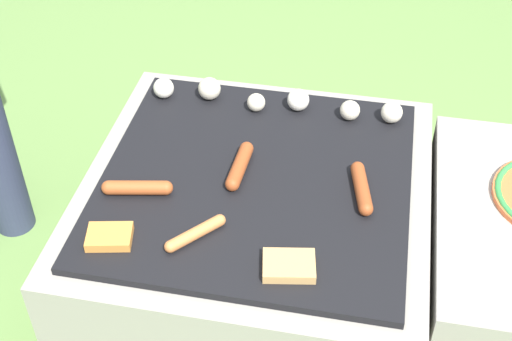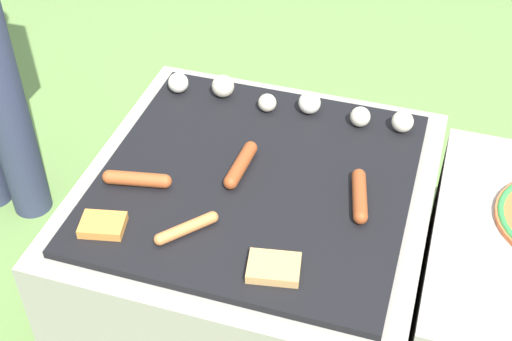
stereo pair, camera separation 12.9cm
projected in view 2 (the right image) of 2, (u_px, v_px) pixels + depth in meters
The scene contains 9 objects.
ground_plane at pixel (256, 297), 1.86m from camera, with size 14.00×14.00×0.00m, color #608442.
grill at pixel (256, 243), 1.73m from camera, with size 0.77×0.77×0.42m.
sausage_front_center at pixel (360, 196), 1.52m from camera, with size 0.06×0.16×0.03m.
sausage_back_right at pixel (241, 165), 1.59m from camera, with size 0.04×0.16×0.03m.
sausage_mid_right at pixel (137, 179), 1.56m from camera, with size 0.15×0.05×0.03m.
sausage_back_center at pixel (187, 228), 1.45m from camera, with size 0.10×0.12×0.02m.
bread_slice_right at pixel (103, 225), 1.46m from camera, with size 0.10×0.09×0.02m.
bread_slice_left at pixel (274, 268), 1.37m from camera, with size 0.11×0.09×0.02m.
mushroom_row at pixel (285, 101), 1.76m from camera, with size 0.63×0.08×0.06m.
Camera 2 is at (0.35, -1.13, 1.47)m, focal length 50.00 mm.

